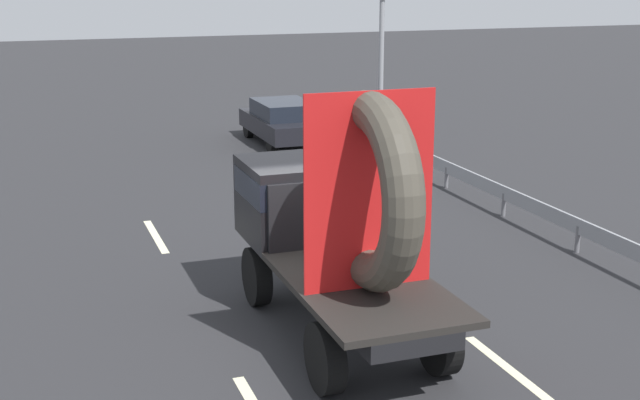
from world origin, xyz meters
TOP-DOWN VIEW (x-y plane):
  - ground_plane at (0.00, 0.00)m, footprint 120.00×120.00m
  - flatbed_truck at (0.06, 0.10)m, footprint 2.02×5.32m
  - distant_sedan at (3.78, 14.57)m, footprint 1.83×4.27m
  - traffic_light at (6.62, 13.27)m, footprint 0.42×0.36m
  - guardrail at (6.01, 3.34)m, footprint 0.10×11.20m
  - lane_dash_left_far at (-1.80, 5.88)m, footprint 0.16×2.44m
  - lane_dash_right_near at (1.92, -2.08)m, footprint 0.16×2.17m
  - lane_dash_right_far at (1.92, 6.02)m, footprint 0.16×2.73m

SIDE VIEW (x-z plane):
  - ground_plane at x=0.00m, z-range 0.00..0.00m
  - lane_dash_left_far at x=-1.80m, z-range 0.00..0.01m
  - lane_dash_right_near at x=1.92m, z-range 0.00..0.01m
  - lane_dash_right_far at x=1.92m, z-range 0.00..0.01m
  - guardrail at x=6.01m, z-range 0.17..0.88m
  - distant_sedan at x=3.78m, z-range 0.05..1.45m
  - flatbed_truck at x=0.06m, z-range -0.16..3.81m
  - traffic_light at x=6.62m, z-range 0.86..6.43m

